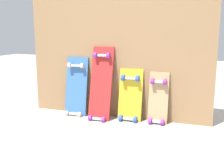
# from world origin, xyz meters

# --- Properties ---
(ground_plane) EXTENTS (12.00, 12.00, 0.00)m
(ground_plane) POSITION_xyz_m (0.00, 0.00, 0.00)
(ground_plane) COLOR #B2AAA0
(plywood_wall_panel) EXTENTS (1.86, 0.04, 1.59)m
(plywood_wall_panel) POSITION_xyz_m (0.00, 0.07, 0.79)
(plywood_wall_panel) COLOR #99724C
(plywood_wall_panel) RESTS_ON ground
(skateboard_blue) EXTENTS (0.24, 0.17, 0.67)m
(skateboard_blue) POSITION_xyz_m (-0.41, -0.02, 0.26)
(skateboard_blue) COLOR #386BAD
(skateboard_blue) RESTS_ON ground
(skateboard_red) EXTENTS (0.22, 0.24, 0.78)m
(skateboard_red) POSITION_xyz_m (-0.12, -0.06, 0.32)
(skateboard_red) COLOR #B22626
(skateboard_red) RESTS_ON ground
(skateboard_yellow) EXTENTS (0.23, 0.16, 0.57)m
(skateboard_yellow) POSITION_xyz_m (0.16, -0.01, 0.22)
(skateboard_yellow) COLOR gold
(skateboard_yellow) RESTS_ON ground
(skateboard_natural) EXTENTS (0.18, 0.15, 0.55)m
(skateboard_natural) POSITION_xyz_m (0.44, -0.01, 0.21)
(skateboard_natural) COLOR tan
(skateboard_natural) RESTS_ON ground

